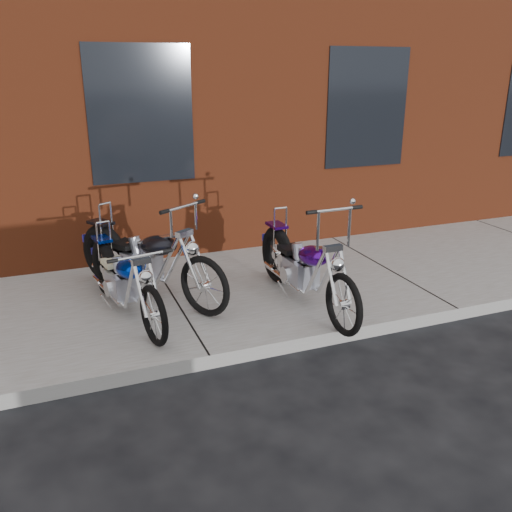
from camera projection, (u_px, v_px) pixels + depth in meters
name	position (u px, v px, depth m)	size (l,w,h in m)	color
ground	(210.00, 369.00, 5.29)	(120.00, 120.00, 0.00)	#27282B
sidewalk	(175.00, 304.00, 6.59)	(22.00, 3.00, 0.15)	gray
building_brick	(92.00, 6.00, 11.03)	(22.00, 10.00, 8.00)	maroon
chopper_purple	(304.00, 270.00, 6.29)	(0.57, 2.32, 1.30)	black
chopper_blue	(125.00, 283.00, 5.99)	(0.65, 2.15, 0.94)	black
chopper_third	(147.00, 262.00, 6.48)	(1.41, 2.12, 1.24)	black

